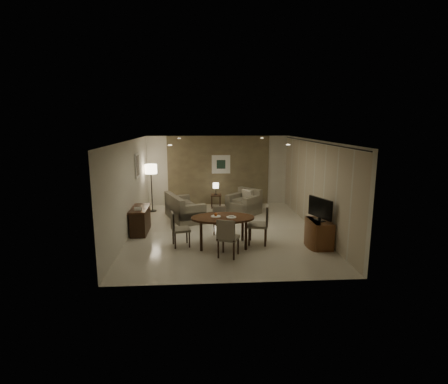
{
  "coord_description": "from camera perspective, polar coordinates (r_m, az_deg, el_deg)",
  "views": [
    {
      "loc": [
        -0.68,
        -10.07,
        3.21
      ],
      "look_at": [
        0.0,
        0.2,
        1.15
      ],
      "focal_mm": 28.0,
      "sensor_mm": 36.0,
      "label": 1
    }
  ],
  "objects": [
    {
      "name": "chair_right",
      "position": [
        9.41,
        5.54,
        -5.28
      ],
      "size": [
        0.61,
        0.61,
        1.06
      ],
      "primitive_type": null,
      "rotation": [
        0.0,
        0.0,
        -1.79
      ],
      "color": "#776D5C",
      "rests_on": "floor"
    },
    {
      "name": "chair_left",
      "position": [
        9.27,
        -7.04,
        -6.01
      ],
      "size": [
        0.53,
        0.53,
        0.93
      ],
      "primitive_type": null,
      "rotation": [
        0.0,
        0.0,
        1.79
      ],
      "color": "#776D5C",
      "rests_on": "floor"
    },
    {
      "name": "curtain_wall",
      "position": [
        10.79,
        14.43,
        0.86
      ],
      "size": [
        0.08,
        6.7,
        2.58
      ],
      "primitive_type": null,
      "color": "beige",
      "rests_on": "wall_right"
    },
    {
      "name": "art_back_frame",
      "position": [
        13.65,
        -0.49,
        4.54
      ],
      "size": [
        0.72,
        0.03,
        0.72
      ],
      "primitive_type": "cube",
      "color": "silver",
      "rests_on": "wall_back"
    },
    {
      "name": "napkin",
      "position": [
        9.1,
        1.2,
        -3.98
      ],
      "size": [
        0.12,
        0.08,
        0.03
      ],
      "primitive_type": "cube",
      "color": "white",
      "rests_on": "plate_b"
    },
    {
      "name": "art_left_canvas",
      "position": [
        11.53,
        -13.91,
        4.21
      ],
      "size": [
        0.01,
        0.46,
        0.64
      ],
      "primitive_type": "cube",
      "color": "gray",
      "rests_on": "wall_left"
    },
    {
      "name": "art_back_canvas",
      "position": [
        13.63,
        -0.49,
        4.53
      ],
      "size": [
        0.34,
        0.01,
        0.34
      ],
      "primitive_type": "cube",
      "color": "#1B3125",
      "rests_on": "wall_back"
    },
    {
      "name": "floor_lamp",
      "position": [
        12.93,
        -11.74,
        0.63
      ],
      "size": [
        0.44,
        0.44,
        1.73
      ],
      "primitive_type": null,
      "color": "#FFE5B7",
      "rests_on": "floor"
    },
    {
      "name": "curtain_rod",
      "position": [
        10.63,
        14.78,
        7.87
      ],
      "size": [
        0.03,
        6.8,
        0.03
      ],
      "primitive_type": "cylinder",
      "rotation": [
        1.57,
        0.0,
        0.0
      ],
      "color": "black",
      "rests_on": "wall_right"
    },
    {
      "name": "chair_far",
      "position": [
        9.96,
        -0.46,
        -4.94
      ],
      "size": [
        0.48,
        0.48,
        0.85
      ],
      "primitive_type": null,
      "rotation": [
        0.0,
        0.0,
        0.21
      ],
      "color": "#776D5C",
      "rests_on": "floor"
    },
    {
      "name": "fruit_apple",
      "position": [
        9.17,
        -1.35,
        -3.68
      ],
      "size": [
        0.09,
        0.09,
        0.09
      ],
      "primitive_type": "sphere",
      "color": "#A24512",
      "rests_on": "plate_a"
    },
    {
      "name": "downlight_fl",
      "position": [
        11.9,
        -7.34,
        8.7
      ],
      "size": [
        0.1,
        0.1,
        0.01
      ],
      "primitive_type": "cylinder",
      "color": "white",
      "rests_on": "ceiling"
    },
    {
      "name": "art_left_frame",
      "position": [
        11.53,
        -13.99,
        4.21
      ],
      "size": [
        0.03,
        0.6,
        0.8
      ],
      "primitive_type": "cube",
      "color": "silver",
      "rests_on": "wall_left"
    },
    {
      "name": "tv_cabinet",
      "position": [
        9.55,
        15.33,
        -6.53
      ],
      "size": [
        0.48,
        0.9,
        0.7
      ],
      "primitive_type": null,
      "color": "brown",
      "rests_on": "floor"
    },
    {
      "name": "flat_tv",
      "position": [
        9.36,
        15.43,
        -2.63
      ],
      "size": [
        0.36,
        0.85,
        0.6
      ],
      "primitive_type": null,
      "rotation": [
        0.0,
        0.0,
        0.35
      ],
      "color": "black",
      "rests_on": "tv_cabinet"
    },
    {
      "name": "sofa",
      "position": [
        11.82,
        -6.46,
        -2.43
      ],
      "size": [
        1.97,
        1.46,
        0.83
      ],
      "primitive_type": null,
      "rotation": [
        0.0,
        0.0,
        1.93
      ],
      "color": "#776D5C",
      "rests_on": "floor"
    },
    {
      "name": "downlight_fr",
      "position": [
        12.06,
        6.21,
        8.76
      ],
      "size": [
        0.1,
        0.1,
        0.01
      ],
      "primitive_type": "cylinder",
      "color": "white",
      "rests_on": "ceiling"
    },
    {
      "name": "side_table",
      "position": [
        13.34,
        -1.33,
        -1.49
      ],
      "size": [
        0.4,
        0.4,
        0.51
      ],
      "primitive_type": null,
      "color": "black",
      "rests_on": "floor"
    },
    {
      "name": "downlight_nr",
      "position": [
        8.55,
        10.4,
        7.61
      ],
      "size": [
        0.1,
        0.1,
        0.01
      ],
      "primitive_type": "cylinder",
      "color": "white",
      "rests_on": "ceiling"
    },
    {
      "name": "plate_b",
      "position": [
        9.11,
        1.2,
        -4.12
      ],
      "size": [
        0.26,
        0.26,
        0.02
      ],
      "primitive_type": "cylinder",
      "color": "white",
      "rests_on": "dining_table"
    },
    {
      "name": "armchair",
      "position": [
        12.45,
        3.25,
        -1.59
      ],
      "size": [
        1.34,
        1.34,
        0.87
      ],
      "primitive_type": null,
      "rotation": [
        0.0,
        0.0,
        -0.79
      ],
      "color": "#776D5C",
      "rests_on": "floor"
    },
    {
      "name": "plate_a",
      "position": [
        9.18,
        -1.35,
        -4.0
      ],
      "size": [
        0.26,
        0.26,
        0.02
      ],
      "primitive_type": "cylinder",
      "color": "white",
      "rests_on": "dining_table"
    },
    {
      "name": "console_desk",
      "position": [
        10.62,
        -13.5,
        -4.49
      ],
      "size": [
        0.48,
        1.2,
        0.75
      ],
      "primitive_type": null,
      "color": "#4B2918",
      "rests_on": "floor"
    },
    {
      "name": "chair_near",
      "position": [
        8.5,
        0.72,
        -7.39
      ],
      "size": [
        0.61,
        0.61,
        0.97
      ],
      "primitive_type": null,
      "rotation": [
        0.0,
        0.0,
        2.77
      ],
      "color": "#776D5C",
      "rests_on": "floor"
    },
    {
      "name": "table_lamp",
      "position": [
        13.24,
        -1.34,
        0.64
      ],
      "size": [
        0.22,
        0.22,
        0.5
      ],
      "primitive_type": null,
      "color": "#FFEAC1",
      "rests_on": "side_table"
    },
    {
      "name": "round_rug",
      "position": [
        12.14,
        -1.06,
        -3.99
      ],
      "size": [
        1.29,
        1.29,
        0.01
      ],
      "primitive_type": "cylinder",
      "color": "#3F3523",
      "rests_on": "floor"
    },
    {
      "name": "dining_table",
      "position": [
        9.25,
        -0.2,
        -6.43
      ],
      "size": [
        1.66,
        1.04,
        0.78
      ],
      "primitive_type": null,
      "color": "#4B2918",
      "rests_on": "floor"
    },
    {
      "name": "downlight_nl",
      "position": [
        8.32,
        -8.82,
        7.57
      ],
      "size": [
        0.1,
        0.1,
        0.01
      ],
      "primitive_type": "cylinder",
      "color": "white",
      "rests_on": "ceiling"
    },
    {
      "name": "telephone",
      "position": [
        10.22,
        -13.89,
        -2.65
      ],
      "size": [
        0.2,
        0.14,
        0.09
      ],
      "primitive_type": null,
      "color": "white",
      "rests_on": "console_desk"
    },
    {
      "name": "room_shell",
      "position": [
        10.66,
        -0.07,
        1.27
      ],
      "size": [
        5.5,
        7.0,
        2.7
      ],
      "color": "beige",
      "rests_on": "ground"
    },
    {
      "name": "taupe_accent",
      "position": [
        13.7,
        -0.91,
        3.51
      ],
      "size": [
        3.96,
        0.03,
        2.7
      ],
      "primitive_type": "cube",
      "color": "olive",
      "rests_on": "wall_back"
    }
  ]
}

